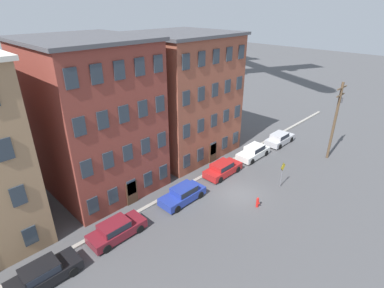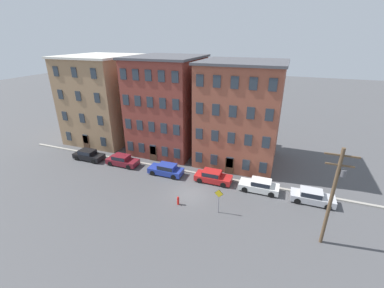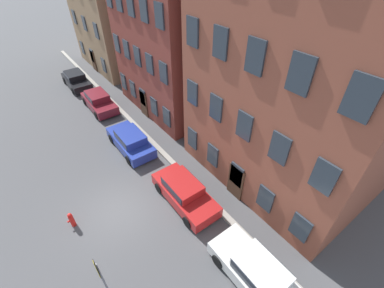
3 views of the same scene
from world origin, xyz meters
name	(u,v)px [view 3 (image 3 of 3)]	position (x,y,z in m)	size (l,w,h in m)	color
ground_plane	(119,210)	(0.00, 0.00, 0.00)	(200.00, 200.00, 0.00)	#4C4C4F
kerb_strip	(184,174)	(0.00, 4.50, 0.08)	(56.00, 0.36, 0.16)	#9E998E
apartment_midblock	(194,18)	(-7.85, 11.16, 6.91)	(9.64, 10.85, 13.80)	brown
apartment_far	(316,65)	(3.04, 10.80, 6.78)	(10.74, 10.13, 13.52)	brown
car_black	(76,79)	(-16.73, 3.03, 0.75)	(4.40, 1.92, 1.43)	black
car_maroon	(99,101)	(-11.21, 3.27, 0.75)	(4.40, 1.92, 1.43)	maroon
car_blue	(131,140)	(-4.43, 3.02, 0.75)	(4.40, 1.92, 1.43)	#233899
car_red	(184,191)	(1.60, 3.38, 0.75)	(4.40, 1.92, 1.43)	#B21E1E
car_white	(257,273)	(7.15, 3.30, 0.75)	(4.40, 1.92, 1.43)	silver
caution_sign	(100,274)	(3.79, -2.11, 1.78)	(0.90, 0.08, 2.69)	slate
fire_hydrant	(72,220)	(-0.50, -2.29, 0.48)	(0.24, 0.34, 0.96)	red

